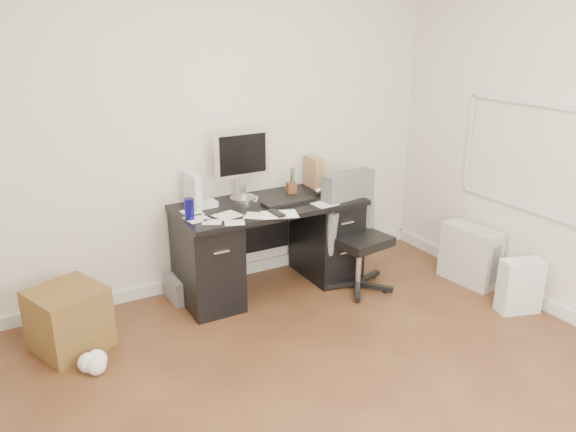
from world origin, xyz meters
name	(u,v)px	position (x,y,z in m)	size (l,w,h in m)	color
ground	(355,411)	(0.00, 0.00, 0.00)	(4.00, 4.00, 0.00)	#442516
room_shell	(371,123)	(0.03, 0.03, 1.66)	(4.02, 4.02, 2.71)	silver
desk	(270,243)	(0.30, 1.65, 0.40)	(1.50, 0.70, 0.75)	black
loose_papers	(249,208)	(0.10, 1.60, 0.75)	(1.10, 0.60, 0.00)	white
lcd_monitor	(242,165)	(0.15, 1.83, 1.04)	(0.46, 0.26, 0.57)	silver
keyboard	(288,202)	(0.42, 1.57, 0.76)	(0.42, 0.14, 0.02)	black
computer_mouse	(319,191)	(0.76, 1.63, 0.78)	(0.06, 0.06, 0.06)	silver
travel_mug	(189,209)	(-0.39, 1.58, 0.83)	(0.07, 0.07, 0.16)	navy
white_binder	(192,191)	(-0.28, 1.83, 0.89)	(0.11, 0.24, 0.27)	silver
magazine_file	(313,172)	(0.85, 1.87, 0.88)	(0.11, 0.23, 0.26)	#A3804F
pen_cup	(292,180)	(0.59, 1.80, 0.86)	(0.09, 0.09, 0.22)	#593419
yellow_book	(339,192)	(0.91, 1.56, 0.77)	(0.19, 0.24, 0.04)	gold
paper_remote	(280,213)	(0.24, 1.35, 0.76)	(0.27, 0.21, 0.02)	white
office_chair	(360,234)	(0.94, 1.29, 0.48)	(0.55, 0.55, 0.97)	#525452
pc_tower	(470,255)	(1.84, 0.92, 0.25)	(0.22, 0.49, 0.49)	beige
shopping_bag	(520,286)	(1.78, 0.36, 0.21)	(0.31, 0.22, 0.42)	silver
wicker_basket	(69,319)	(-1.31, 1.50, 0.22)	(0.44, 0.44, 0.44)	#503818
desk_printer	(189,286)	(-0.35, 1.81, 0.10)	(0.34, 0.28, 0.20)	slate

